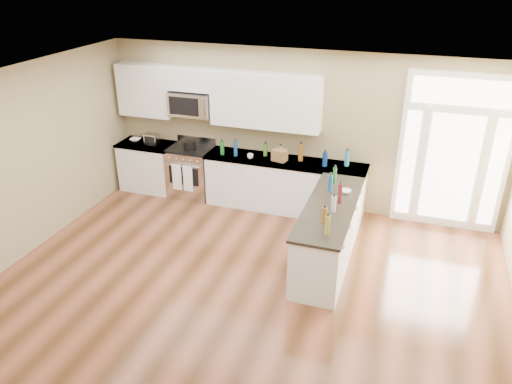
# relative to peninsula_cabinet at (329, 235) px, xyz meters

# --- Properties ---
(ground) EXTENTS (8.00, 8.00, 0.00)m
(ground) POSITION_rel_peninsula_cabinet_xyz_m (-0.93, -2.24, -0.43)
(ground) COLOR #492914
(room_shell) EXTENTS (8.00, 8.00, 8.00)m
(room_shell) POSITION_rel_peninsula_cabinet_xyz_m (-0.93, -2.24, 1.27)
(room_shell) COLOR #988860
(room_shell) RESTS_ON ground
(back_cabinet_left) EXTENTS (1.10, 0.66, 0.94)m
(back_cabinet_left) POSITION_rel_peninsula_cabinet_xyz_m (-3.80, 1.45, 0.00)
(back_cabinet_left) COLOR white
(back_cabinet_left) RESTS_ON ground
(back_cabinet_right) EXTENTS (2.85, 0.66, 0.94)m
(back_cabinet_right) POSITION_rel_peninsula_cabinet_xyz_m (-1.08, 1.45, 0.00)
(back_cabinet_right) COLOR white
(back_cabinet_right) RESTS_ON ground
(peninsula_cabinet) EXTENTS (0.69, 2.32, 0.94)m
(peninsula_cabinet) POSITION_rel_peninsula_cabinet_xyz_m (0.00, 0.00, 0.00)
(peninsula_cabinet) COLOR white
(peninsula_cabinet) RESTS_ON ground
(upper_cabinet_left) EXTENTS (1.04, 0.33, 0.95)m
(upper_cabinet_left) POSITION_rel_peninsula_cabinet_xyz_m (-3.81, 1.59, 1.49)
(upper_cabinet_left) COLOR white
(upper_cabinet_left) RESTS_ON room_shell
(upper_cabinet_right) EXTENTS (1.94, 0.33, 0.95)m
(upper_cabinet_right) POSITION_rel_peninsula_cabinet_xyz_m (-1.50, 1.59, 1.49)
(upper_cabinet_right) COLOR white
(upper_cabinet_right) RESTS_ON room_shell
(upper_cabinet_short) EXTENTS (0.82, 0.33, 0.40)m
(upper_cabinet_short) POSITION_rel_peninsula_cabinet_xyz_m (-2.88, 1.59, 1.77)
(upper_cabinet_short) COLOR white
(upper_cabinet_short) RESTS_ON room_shell
(microwave) EXTENTS (0.78, 0.41, 0.42)m
(microwave) POSITION_rel_peninsula_cabinet_xyz_m (-2.88, 1.56, 1.33)
(microwave) COLOR silver
(microwave) RESTS_ON room_shell
(entry_door) EXTENTS (1.70, 0.10, 2.60)m
(entry_door) POSITION_rel_peninsula_cabinet_xyz_m (1.62, 1.71, 0.87)
(entry_door) COLOR white
(entry_door) RESTS_ON ground
(kitchen_range) EXTENTS (0.79, 0.70, 1.08)m
(kitchen_range) POSITION_rel_peninsula_cabinet_xyz_m (-2.90, 1.45, 0.04)
(kitchen_range) COLOR silver
(kitchen_range) RESTS_ON ground
(stockpot) EXTENTS (0.27, 0.27, 0.17)m
(stockpot) POSITION_rel_peninsula_cabinet_xyz_m (-2.87, 1.38, 0.60)
(stockpot) COLOR black
(stockpot) RESTS_ON kitchen_range
(toaster_oven) EXTENTS (0.25, 0.20, 0.21)m
(toaster_oven) POSITION_rel_peninsula_cabinet_xyz_m (-3.67, 1.43, 0.61)
(toaster_oven) COLOR silver
(toaster_oven) RESTS_ON back_cabinet_left
(cardboard_box) EXTENTS (0.28, 0.23, 0.20)m
(cardboard_box) POSITION_rel_peninsula_cabinet_xyz_m (-1.17, 1.40, 0.61)
(cardboard_box) COLOR brown
(cardboard_box) RESTS_ON back_cabinet_right
(bowl_left) EXTENTS (0.23, 0.23, 0.05)m
(bowl_left) POSITION_rel_peninsula_cabinet_xyz_m (-4.08, 1.49, 0.53)
(bowl_left) COLOR white
(bowl_left) RESTS_ON back_cabinet_left
(bowl_peninsula) EXTENTS (0.18, 0.18, 0.05)m
(bowl_peninsula) POSITION_rel_peninsula_cabinet_xyz_m (0.14, 0.47, 0.53)
(bowl_peninsula) COLOR white
(bowl_peninsula) RESTS_ON peninsula_cabinet
(cup_counter) EXTENTS (0.11, 0.11, 0.08)m
(cup_counter) POSITION_rel_peninsula_cabinet_xyz_m (-1.69, 1.33, 0.55)
(cup_counter) COLOR white
(cup_counter) RESTS_ON back_cabinet_right
(counter_bottles) EXTENTS (2.40, 2.46, 0.31)m
(counter_bottles) POSITION_rel_peninsula_cabinet_xyz_m (-0.63, 0.87, 0.64)
(counter_bottles) COLOR #19591E
(counter_bottles) RESTS_ON back_cabinet_right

